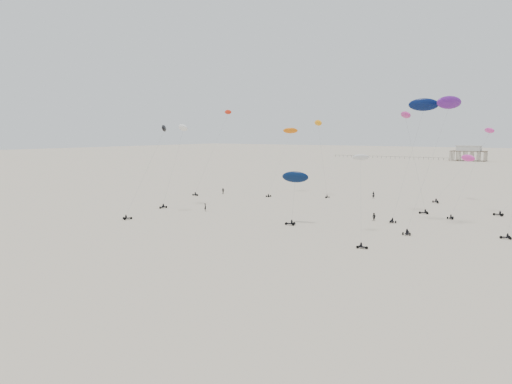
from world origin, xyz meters
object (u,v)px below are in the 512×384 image
Objects in this scene: pavilion_main at (469,154)px; rig_4 at (460,169)px; spectator_0 at (205,211)px; rig_0 at (178,146)px; rig_9 at (412,145)px.

pavilion_main is 202.26m from rig_4.
rig_4 is 7.17× the size of spectator_0.
rig_0 is (-22.25, -247.73, 10.48)m from pavilion_main.
rig_0 is 0.88× the size of rig_9.
spectator_0 is at bearing 160.94° from rig_0.
rig_9 reaches higher than pavilion_main.
rig_9 is at bearing -159.93° from rig_0.
pavilion_main is 1.35× the size of rig_4.
rig_9 reaches higher than rig_0.
spectator_0 is at bearing 10.23° from rig_4.
rig_0 reaches higher than pavilion_main.
rig_4 is (33.84, -199.37, 4.21)m from pavilion_main.
pavilion_main is 251.21m from spectator_0.
spectator_0 is at bearing 99.78° from rig_9.
rig_0 reaches higher than spectator_0.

